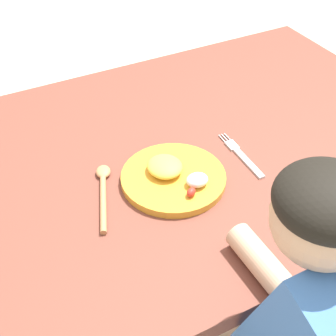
% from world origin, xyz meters
% --- Properties ---
extents(ground_plane, '(8.00, 8.00, 0.00)m').
position_xyz_m(ground_plane, '(0.00, 0.00, 0.00)').
color(ground_plane, beige).
extents(dining_table, '(1.48, 0.94, 0.70)m').
position_xyz_m(dining_table, '(0.00, 0.00, 0.64)').
color(dining_table, brown).
rests_on(dining_table, ground_plane).
extents(plate, '(0.25, 0.25, 0.05)m').
position_xyz_m(plate, '(-0.05, -0.10, 0.72)').
color(plate, gold).
rests_on(plate, dining_table).
extents(fork, '(0.03, 0.19, 0.01)m').
position_xyz_m(fork, '(0.15, -0.10, 0.71)').
color(fork, silver).
rests_on(fork, dining_table).
extents(spoon, '(0.10, 0.22, 0.02)m').
position_xyz_m(spoon, '(-0.21, -0.06, 0.71)').
color(spoon, tan).
rests_on(spoon, dining_table).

